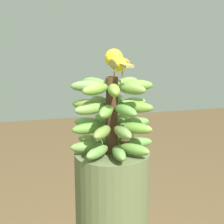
# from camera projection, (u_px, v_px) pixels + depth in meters

# --- Properties ---
(banana_bunch) EXTENTS (0.29, 0.29, 0.26)m
(banana_bunch) POSITION_uv_depth(u_px,v_px,m) (112.00, 116.00, 1.30)
(banana_bunch) COLOR #4C2D1E
(banana_bunch) RESTS_ON banana_tree
(perched_bird) EXTENTS (0.06, 0.21, 0.09)m
(perched_bird) POSITION_uv_depth(u_px,v_px,m) (116.00, 61.00, 1.27)
(perched_bird) COLOR #C68933
(perched_bird) RESTS_ON banana_bunch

